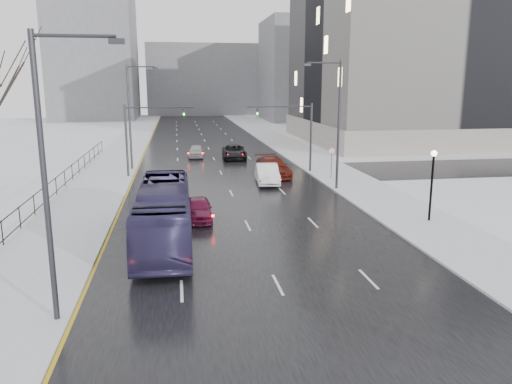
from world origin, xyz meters
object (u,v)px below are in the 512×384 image
streetlight_r_mid (336,119)px  sedan_center_near (198,209)px  mast_signal_left (138,132)px  sedan_center_far (196,151)px  streetlight_l_far (132,112)px  sedan_right_cross (234,152)px  bus (164,214)px  sedan_right_near (267,174)px  lamppost_r_mid (432,175)px  no_uturn_sign (332,154)px  streetlight_l_near (51,167)px  mast_signal_right (300,129)px  sedan_right_far (273,167)px

streetlight_r_mid → sedan_center_near: streetlight_r_mid is taller
mast_signal_left → sedan_center_far: 12.98m
streetlight_l_far → sedan_right_cross: 12.75m
sedan_center_near → sedan_center_far: sedan_center_far is taller
streetlight_r_mid → bus: streetlight_r_mid is taller
mast_signal_left → bus: bearing=-82.7°
streetlight_l_far → sedan_center_near: (5.34, -19.27, -4.88)m
sedan_center_near → sedan_right_near: sedan_right_near is taller
lamppost_r_mid → no_uturn_sign: size_ratio=1.59×
mast_signal_left → no_uturn_sign: bearing=-13.6°
streetlight_r_mid → no_uturn_sign: (1.03, 4.00, -3.32)m
lamppost_r_mid → sedan_center_near: size_ratio=1.04×
sedan_center_near → sedan_right_near: (6.20, 10.48, 0.13)m
streetlight_l_far → sedan_right_near: 15.26m
streetlight_l_near → sedan_right_cross: bearing=74.5°
streetlight_r_mid → sedan_right_near: (-4.80, 3.21, -4.75)m
streetlight_r_mid → mast_signal_right: streetlight_r_mid is taller
sedan_right_near → sedan_right_cross: 14.38m
streetlight_l_near → sedan_right_cross: streetlight_l_near is taller
streetlight_r_mid → sedan_right_cross: 19.13m
streetlight_l_near → sedan_right_far: (12.67, 26.49, -4.73)m
mast_signal_right → streetlight_r_mid: bearing=-84.0°
sedan_center_near → streetlight_l_near: bearing=-111.5°
bus → sedan_center_far: bus is taller
mast_signal_left → sedan_right_cross: bearing=44.9°
mast_signal_left → sedan_right_far: size_ratio=1.11×
bus → sedan_right_cross: bearing=76.8°
sedan_center_near → bus: bearing=-113.3°
lamppost_r_mid → bus: 15.93m
mast_signal_right → sedan_center_near: mast_signal_right is taller
mast_signal_right → sedan_right_near: bearing=-129.5°
mast_signal_right → sedan_center_far: bearing=129.2°
lamppost_r_mid → bus: bearing=-174.2°
streetlight_r_mid → bus: bearing=-138.2°
streetlight_l_near → streetlight_l_far: (0.00, 32.00, 0.00)m
lamppost_r_mid → no_uturn_sign: lamppost_r_mid is taller
no_uturn_sign → sedan_center_near: size_ratio=0.66×
lamppost_r_mid → streetlight_r_mid: bearing=105.8°
streetlight_l_near → lamppost_r_mid: streetlight_l_near is taller
sedan_center_near → sedan_right_cross: sedan_right_cross is taller
sedan_center_near → sedan_right_cross: bearing=79.6°
mast_signal_left → no_uturn_sign: mast_signal_left is taller
no_uturn_sign → sedan_center_near: 16.56m
sedan_right_far → sedan_center_far: bearing=111.8°
sedan_right_far → sedan_right_cross: bearing=96.8°
mast_signal_right → sedan_right_cross: bearing=118.0°
streetlight_l_far → mast_signal_left: 4.36m
streetlight_r_mid → no_uturn_sign: size_ratio=3.70×
lamppost_r_mid → no_uturn_sign: 14.13m
bus → sedan_right_far: (9.30, 18.08, -0.74)m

